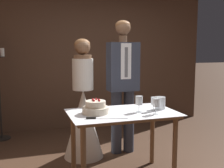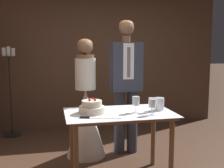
{
  "view_description": "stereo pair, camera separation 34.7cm",
  "coord_description": "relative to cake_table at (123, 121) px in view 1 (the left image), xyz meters",
  "views": [
    {
      "loc": [
        -1.29,
        -2.9,
        1.5
      ],
      "look_at": [
        -0.22,
        0.38,
        1.05
      ],
      "focal_mm": 45.0,
      "sensor_mm": 36.0,
      "label": 1
    },
    {
      "loc": [
        -0.95,
        -2.99,
        1.5
      ],
      "look_at": [
        -0.22,
        0.38,
        1.05
      ],
      "focal_mm": 45.0,
      "sensor_mm": 36.0,
      "label": 2
    }
  ],
  "objects": [
    {
      "name": "cake_table",
      "position": [
        0.0,
        0.0,
        0.0
      ],
      "size": [
        1.21,
        0.74,
        0.78
      ],
      "color": "brown",
      "rests_on": "ground_plane"
    },
    {
      "name": "bride",
      "position": [
        -0.28,
        0.77,
        -0.08
      ],
      "size": [
        0.54,
        0.54,
        1.61
      ],
      "color": "white",
      "rests_on": "ground_plane"
    },
    {
      "name": "wine_glass_far",
      "position": [
        0.18,
        -0.05,
        0.23
      ],
      "size": [
        0.08,
        0.08,
        0.18
      ],
      "color": "silver",
      "rests_on": "cake_table"
    },
    {
      "name": "wine_glass_near",
      "position": [
        0.36,
        -0.06,
        0.22
      ],
      "size": [
        0.07,
        0.07,
        0.16
      ],
      "color": "silver",
      "rests_on": "cake_table"
    },
    {
      "name": "wine_glass_middle",
      "position": [
        0.32,
        -0.19,
        0.23
      ],
      "size": [
        0.07,
        0.07,
        0.17
      ],
      "color": "silver",
      "rests_on": "cake_table"
    },
    {
      "name": "wall_back",
      "position": [
        0.22,
        2.3,
        0.75
      ],
      "size": [
        4.51,
        0.12,
        2.85
      ],
      "primitive_type": "cube",
      "color": "#513828",
      "rests_on": "ground_plane"
    },
    {
      "name": "hurricane_candle",
      "position": [
        0.47,
        0.01,
        0.18
      ],
      "size": [
        0.12,
        0.12,
        0.15
      ],
      "color": "silver",
      "rests_on": "cake_table"
    },
    {
      "name": "tiered_cake",
      "position": [
        -0.3,
        0.03,
        0.17
      ],
      "size": [
        0.29,
        0.29,
        0.16
      ],
      "color": "beige",
      "rests_on": "cake_table"
    },
    {
      "name": "groom",
      "position": [
        0.28,
        0.77,
        0.37
      ],
      "size": [
        0.42,
        0.25,
        1.87
      ],
      "color": "#333847",
      "rests_on": "ground_plane"
    },
    {
      "name": "cake_knife",
      "position": [
        -0.33,
        -0.21,
        0.11
      ],
      "size": [
        0.42,
        0.13,
        0.02
      ],
      "rotation": [
        0.0,
        0.0,
        -0.27
      ],
      "color": "silver",
      "rests_on": "cake_table"
    }
  ]
}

